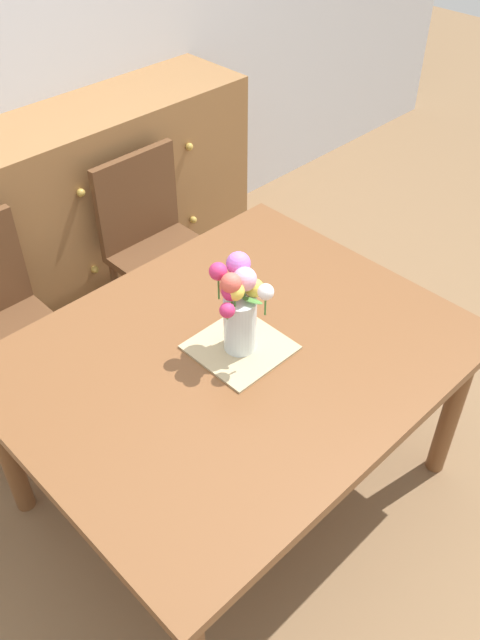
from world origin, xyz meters
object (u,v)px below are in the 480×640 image
Objects in this scene: flower_vase at (239,302)px; dresser at (114,204)px; chair_right at (156,240)px; dining_table at (235,369)px.

dresser is at bearing 71.54° from flower_vase.
chair_right is 0.42m from dresser.
chair_right is at bearing 67.92° from flower_vase.
dresser is (0.07, 0.41, -0.02)m from chair_right.
dresser is 4.37× the size of flower_vase.
flower_vase reaches higher than dresser.
dresser reaches higher than chair_right.
dining_table is at bearing -109.26° from dresser.
flower_vase reaches higher than dining_table.
dining_table is 1.02× the size of dresser.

